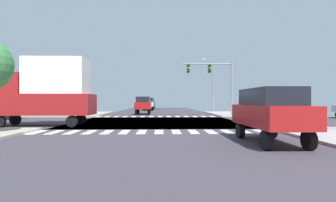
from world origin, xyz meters
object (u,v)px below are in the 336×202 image
at_px(sedan_leading_2, 151,104).
at_px(suv_outer_4, 150,103).
at_px(bank_building, 11,98).
at_px(street_lamp, 211,80).
at_px(traffic_signal_mast, 213,75).
at_px(box_truck_trailing_1, 45,90).
at_px(suv_crossing_2, 270,110).
at_px(suv_inner_5, 143,104).
at_px(suv_queued_3, 148,103).

distance_m(sedan_leading_2, suv_outer_4, 6.61).
bearing_deg(bank_building, street_lamp, 7.24).
xyz_separation_m(bank_building, suv_outer_4, (17.97, 18.52, -0.82)).
height_order(traffic_signal_mast, box_truck_trailing_1, traffic_signal_mast).
bearing_deg(box_truck_trailing_1, traffic_signal_mast, -52.40).
xyz_separation_m(traffic_signal_mast, street_lamp, (1.68, 9.26, 0.14)).
distance_m(traffic_signal_mast, suv_crossing_2, 19.27).
xyz_separation_m(street_lamp, suv_inner_5, (-10.04, -4.70, -3.52)).
distance_m(street_lamp, box_truck_trailing_1, 25.93).
bearing_deg(bank_building, sedan_leading_2, 54.44).
distance_m(bank_building, sedan_leading_2, 30.91).
bearing_deg(bank_building, suv_queued_3, 35.04).
distance_m(bank_building, suv_queued_3, 21.96).
bearing_deg(suv_outer_4, suv_crossing_2, 99.21).
distance_m(suv_queued_3, sedan_leading_2, 12.53).
xyz_separation_m(traffic_signal_mast, suv_outer_4, (-8.36, 24.23, -3.39)).
distance_m(traffic_signal_mast, street_lamp, 9.42).
distance_m(suv_queued_3, suv_outer_4, 5.93).
xyz_separation_m(suv_outer_4, suv_inner_5, (0.00, -19.67, 0.00)).
bearing_deg(suv_inner_5, traffic_signal_mast, 151.39).
relative_size(bank_building, suv_crossing_2, 3.11).
distance_m(street_lamp, bank_building, 28.36).
bearing_deg(street_lamp, suv_outer_4, 123.84).
height_order(suv_crossing_2, suv_outer_4, same).
distance_m(sedan_leading_2, suv_inner_5, 26.28).
distance_m(traffic_signal_mast, sedan_leading_2, 32.16).
bearing_deg(suv_crossing_2, suv_queued_3, 100.65).
xyz_separation_m(suv_crossing_2, box_truck_trailing_1, (-12.95, 7.90, 1.17)).
height_order(street_lamp, suv_outer_4, street_lamp).
distance_m(bank_building, suv_crossing_2, 35.08).
bearing_deg(traffic_signal_mast, street_lamp, 79.73).
bearing_deg(sedan_leading_2, suv_queued_3, 90.00).
xyz_separation_m(traffic_signal_mast, suv_inner_5, (-8.36, 4.56, -3.39)).
bearing_deg(bank_building, box_truck_trailing_1, -54.30).
bearing_deg(suv_inner_5, box_truck_trailing_1, 69.10).
bearing_deg(sedan_leading_2, suv_inner_5, 90.00).
relative_size(suv_crossing_2, box_truck_trailing_1, 0.64).
bearing_deg(suv_crossing_2, suv_inner_5, 106.60).
bearing_deg(suv_queued_3, suv_inner_5, 90.00).
relative_size(sedan_leading_2, suv_inner_5, 0.93).
bearing_deg(suv_outer_4, suv_queued_3, 90.00).
bearing_deg(box_truck_trailing_1, street_lamp, -38.24).
bearing_deg(suv_outer_4, street_lamp, 123.84).
distance_m(traffic_signal_mast, suv_queued_3, 20.41).
bearing_deg(suv_inner_5, suv_crossing_2, 106.60).
xyz_separation_m(suv_queued_3, suv_outer_4, (0.00, 5.93, 0.00)).
xyz_separation_m(sedan_leading_2, box_truck_trailing_1, (-5.95, -41.85, 1.45)).
height_order(box_truck_trailing_1, suv_inner_5, box_truck_trailing_1).
xyz_separation_m(suv_crossing_2, suv_outer_4, (-7.00, 43.15, 0.00)).
relative_size(sedan_leading_2, suv_outer_4, 0.93).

